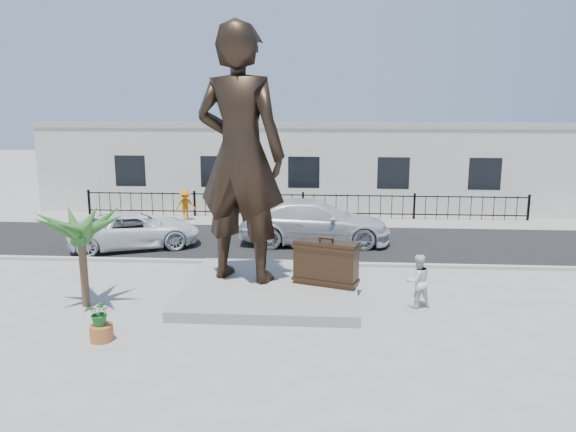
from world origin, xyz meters
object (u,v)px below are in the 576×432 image
statue (240,155)px  car_white (135,230)px  tourist (418,281)px  suitcase (326,263)px

statue → car_white: size_ratio=1.52×
tourist → car_white: size_ratio=0.30×
suitcase → tourist: bearing=-0.6°
tourist → car_white: 11.82m
suitcase → tourist: suitcase is taller
tourist → suitcase: bearing=-40.2°
statue → car_white: bearing=-25.9°
tourist → statue: bearing=-34.9°
suitcase → car_white: suitcase is taller
suitcase → tourist: size_ratio=1.23×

